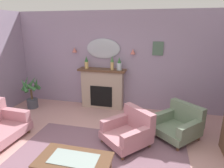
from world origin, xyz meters
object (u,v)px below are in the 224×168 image
Objects in this scene: wall_sconce_right at (133,52)px; armchair_near_fireplace at (179,124)px; potted_plant_tall_palm at (31,92)px; wall_mirror at (103,49)px; mantel_vase_centre at (112,63)px; mantel_vase_left at (86,63)px; coffee_table at (74,162)px; armchair_in_corner at (129,130)px; fireplace at (102,89)px; framed_picture at (158,49)px; mantel_vase_right at (119,65)px; wall_sconce_left at (74,50)px.

armchair_near_fireplace is (1.20, -1.26, -1.35)m from wall_sconce_right.
wall_mirror is at bearing 18.53° from potted_plant_tall_palm.
wall_sconce_right is 0.15× the size of potted_plant_tall_palm.
mantel_vase_left is at bearing 180.00° from mantel_vase_centre.
armchair_near_fireplace is at bearing -46.23° from wall_sconce_right.
coffee_table is 1.41m from armchair_in_corner.
fireplace is 2.07m from potted_plant_tall_palm.
framed_picture is 0.31× the size of armchair_in_corner.
mantel_vase_left is 2.00m from framed_picture.
mantel_vase_right is at bearing -3.24° from fireplace.
wall_mirror is 0.85m from wall_sconce_right.
wall_sconce_right reaches higher than mantel_vase_right.
mantel_vase_right is 3.06m from coffee_table.
armchair_in_corner is at bearing 63.10° from coffee_table.
armchair_near_fireplace is at bearing 47.39° from coffee_table.
wall_sconce_left is at bearing 156.59° from armchair_near_fireplace.
mantel_vase_right is at bearing -0.00° from mantel_vase_left.
armchair_in_corner is 3.27m from potted_plant_tall_palm.
wall_sconce_right is 0.39× the size of framed_picture.
mantel_vase_left is at bearing 106.67° from coffee_table.
coffee_table is (1.27, -3.03, -1.28)m from wall_sconce_left.
coffee_table is (-0.43, -3.03, -1.28)m from wall_sconce_right.
mantel_vase_right is at bearing 108.74° from armchair_in_corner.
framed_picture reaches higher than mantel_vase_left.
wall_mirror reaches higher than fireplace.
wall_mirror is 0.87× the size of coffee_table.
potted_plant_tall_palm is at bearing -168.70° from mantel_vase_right.
mantel_vase_right is at bearing -18.78° from wall_mirror.
mantel_vase_centre is at bearing -5.39° from fireplace.
mantel_vase_left is 0.37× the size of potted_plant_tall_palm.
wall_mirror is at bearing 97.79° from coffee_table.
fireplace is 2.98m from coffee_table.
mantel_vase_left is 0.53m from wall_sconce_left.
mantel_vase_centre is 2.68× the size of wall_sconce_right.
framed_picture is at bearing 10.99° from potted_plant_tall_palm.
armchair_in_corner is at bearing -65.28° from mantel_vase_centre.
wall_mirror is 2.81m from armchair_near_fireplace.
mantel_vase_right reaches higher than coffee_table.
framed_picture reaches higher than wall_sconce_left.
mantel_vase_left is at bearing -16.70° from wall_sconce_left.
fireplace is 1.24× the size of coffee_table.
wall_sconce_right is at bearing 96.78° from armchair_in_corner.
armchair_in_corner is at bearing -57.74° from fireplace.
coffee_table is at bearing -73.33° from mantel_vase_left.
wall_sconce_left is 0.15× the size of potted_plant_tall_palm.
wall_sconce_left is at bearing -178.54° from framed_picture.
potted_plant_tall_palm is at bearing -162.11° from mantel_vase_left.
fireplace is 2.00m from armchair_in_corner.
wall_sconce_left is at bearing 112.76° from coffee_table.
wall_sconce_right is 0.12× the size of armchair_near_fireplace.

